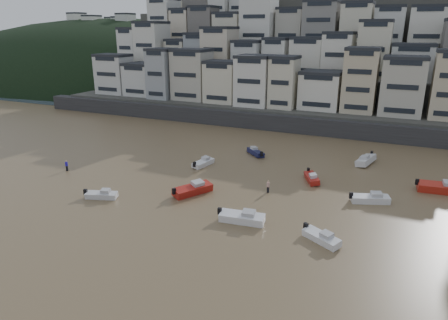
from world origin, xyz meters
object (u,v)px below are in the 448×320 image
at_px(boat_g, 442,186).
at_px(person_pink, 268,187).
at_px(boat_d, 370,197).
at_px(boat_a, 242,216).
at_px(boat_e, 312,177).
at_px(boat_j, 101,194).
at_px(boat_b, 321,236).
at_px(boat_h, 256,151).
at_px(boat_c, 193,188).
at_px(person_blue, 67,166).
at_px(boat_i, 366,159).
at_px(boat_f, 203,162).

xyz_separation_m(boat_g, person_pink, (-21.67, -9.63, -0.04)).
distance_m(boat_d, boat_g, 11.35).
distance_m(boat_a, boat_e, 16.96).
relative_size(boat_d, boat_j, 1.16).
relative_size(boat_d, boat_g, 0.78).
bearing_deg(boat_b, boat_j, -148.98).
bearing_deg(boat_d, boat_h, 126.60).
bearing_deg(boat_j, boat_e, 17.15).
relative_size(boat_c, boat_d, 1.17).
distance_m(boat_a, boat_h, 26.19).
xyz_separation_m(boat_c, person_blue, (-22.48, 0.06, 0.04)).
bearing_deg(boat_i, boat_b, 10.12).
relative_size(boat_j, person_blue, 2.60).
bearing_deg(boat_h, boat_c, 128.11).
bearing_deg(boat_d, boat_a, -158.05).
xyz_separation_m(boat_b, boat_d, (3.80, 12.66, 0.07)).
xyz_separation_m(boat_i, boat_j, (-30.50, -29.05, -0.19)).
height_order(boat_b, boat_j, boat_b).
bearing_deg(boat_e, boat_g, 74.20).
xyz_separation_m(boat_j, person_blue, (-12.17, 6.28, 0.25)).
bearing_deg(boat_a, boat_b, -11.41).
relative_size(boat_a, boat_i, 0.96).
distance_m(boat_c, boat_f, 11.70).
height_order(boat_j, person_pink, person_pink).
relative_size(boat_f, person_blue, 2.75).
distance_m(boat_d, person_pink, 13.25).
bearing_deg(boat_i, person_blue, -48.29).
bearing_deg(person_blue, boat_b, -8.21).
distance_m(boat_f, person_blue, 21.49).
height_order(boat_e, person_blue, person_blue).
relative_size(boat_e, boat_h, 1.00).
relative_size(boat_f, boat_h, 1.00).
relative_size(boat_d, boat_f, 1.09).
bearing_deg(person_pink, boat_f, 154.03).
xyz_separation_m(boat_g, boat_h, (-29.00, 5.82, -0.26)).
bearing_deg(boat_d, boat_g, 20.26).
height_order(boat_c, boat_d, boat_c).
distance_m(boat_f, person_pink, 14.63).
xyz_separation_m(boat_c, boat_i, (20.19, 22.83, -0.02)).
relative_size(boat_a, person_blue, 3.29).
xyz_separation_m(boat_a, boat_i, (11.00, 27.93, 0.03)).
relative_size(boat_i, boat_j, 1.31).
distance_m(boat_a, person_blue, 32.08).
relative_size(boat_b, person_pink, 2.71).
relative_size(boat_b, boat_e, 0.99).
bearing_deg(boat_b, boat_f, 173.35).
bearing_deg(boat_c, boat_i, -12.80).
bearing_deg(person_pink, boat_h, 115.39).
distance_m(boat_b, person_pink, 13.95).
bearing_deg(boat_f, boat_i, -53.03).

